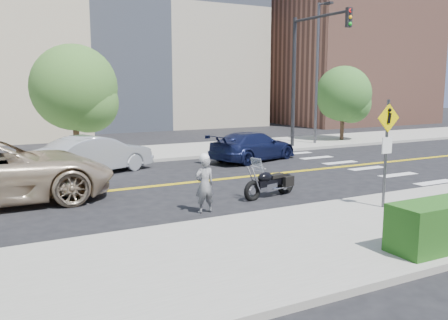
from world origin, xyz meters
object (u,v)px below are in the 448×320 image
at_px(pedestrian_sign, 387,143).
at_px(parked_car_blue, 253,146).
at_px(motorcycle, 270,176).
at_px(parked_car_silver, 96,154).
at_px(motorcyclist, 204,183).

bearing_deg(pedestrian_sign, parked_car_blue, 80.71).
distance_m(motorcycle, parked_car_silver, 7.80).
height_order(motorcyclist, parked_car_blue, motorcyclist).
bearing_deg(parked_car_blue, motorcyclist, 123.28).
bearing_deg(motorcycle, parked_car_blue, 49.16).
distance_m(pedestrian_sign, motorcyclist, 5.14).
bearing_deg(parked_car_silver, pedestrian_sign, -170.73).
xyz_separation_m(motorcycle, parked_car_silver, (-3.96, 6.72, 0.11)).
height_order(motorcyclist, parked_car_silver, motorcyclist).
distance_m(pedestrian_sign, parked_car_silver, 11.41).
xyz_separation_m(motorcyclist, parked_car_blue, (6.02, 7.28, -0.15)).
bearing_deg(parked_car_silver, parked_car_blue, -112.55).
bearing_deg(motorcyclist, parked_car_silver, -81.31).
relative_size(motorcycle, parked_car_silver, 0.46).
bearing_deg(pedestrian_sign, motorcyclist, 152.43).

